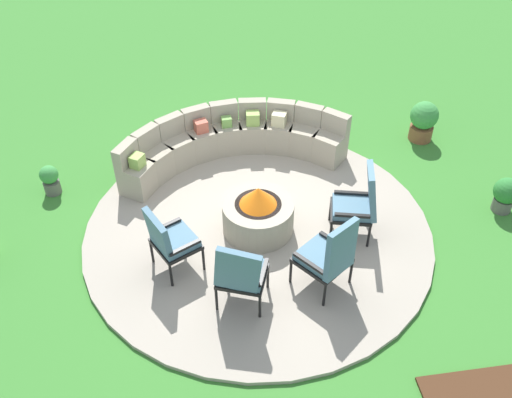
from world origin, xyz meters
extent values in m
plane|color=#387A2D|center=(0.00, 0.00, 0.00)|extent=(24.00, 24.00, 0.00)
cylinder|color=#9E9384|center=(0.00, 0.00, 0.03)|extent=(4.94, 4.94, 0.06)
cylinder|color=#9E937F|center=(0.00, 0.00, 0.30)|extent=(1.00, 1.00, 0.47)
cylinder|color=black|center=(0.00, 0.00, 0.50)|extent=(0.65, 0.65, 0.06)
cone|color=orange|center=(0.00, 0.00, 0.67)|extent=(0.52, 0.52, 0.28)
cube|color=#9E937F|center=(1.39, 1.45, 0.31)|extent=(0.64, 0.64, 0.50)
cube|color=#9E937F|center=(1.49, 1.55, 0.72)|extent=(0.44, 0.43, 0.33)
cube|color=#9E937F|center=(1.04, 1.72, 0.31)|extent=(0.62, 0.62, 0.50)
cube|color=#9E937F|center=(1.11, 1.84, 0.72)|extent=(0.47, 0.37, 0.33)
cube|color=#9E937F|center=(0.64, 1.90, 0.31)|extent=(0.57, 0.57, 0.50)
cube|color=#9E937F|center=(0.69, 2.04, 0.72)|extent=(0.48, 0.29, 0.33)
cube|color=#9E937F|center=(0.21, 2.00, 0.31)|extent=(0.49, 0.49, 0.50)
cube|color=#9E937F|center=(0.22, 2.14, 0.72)|extent=(0.46, 0.21, 0.33)
cube|color=#9E937F|center=(-0.23, 1.99, 0.31)|extent=(0.50, 0.50, 0.50)
cube|color=#9E937F|center=(-0.25, 2.14, 0.72)|extent=(0.46, 0.21, 0.33)
cube|color=#9E937F|center=(-0.66, 1.90, 0.31)|extent=(0.57, 0.57, 0.50)
cube|color=#9E937F|center=(-0.71, 2.03, 0.72)|extent=(0.48, 0.30, 0.33)
cube|color=#9E937F|center=(-1.06, 1.71, 0.31)|extent=(0.62, 0.62, 0.50)
cube|color=#9E937F|center=(-1.13, 1.83, 0.72)|extent=(0.47, 0.37, 0.33)
cube|color=#9E937F|center=(-1.40, 1.44, 0.31)|extent=(0.64, 0.64, 0.50)
cube|color=#9E937F|center=(-1.50, 1.54, 0.72)|extent=(0.43, 0.43, 0.33)
cube|color=#9E937F|center=(-1.68, 1.10, 0.31)|extent=(0.62, 0.62, 0.50)
cube|color=#9E937F|center=(-1.80, 1.18, 0.72)|extent=(0.38, 0.46, 0.33)
cube|color=beige|center=(0.62, 1.85, 0.67)|extent=(0.28, 0.26, 0.22)
cube|color=#93B756|center=(0.20, 1.95, 0.66)|extent=(0.23, 0.20, 0.21)
cube|color=#93B756|center=(-1.64, 1.07, 0.66)|extent=(0.25, 0.26, 0.20)
cube|color=#70A34C|center=(-0.22, 1.94, 0.64)|extent=(0.17, 0.15, 0.16)
cube|color=#BC5B47|center=(-0.64, 1.85, 0.65)|extent=(0.23, 0.21, 0.20)
cylinder|color=black|center=(-1.06, -0.20, 0.25)|extent=(0.04, 0.04, 0.38)
cylinder|color=black|center=(-0.82, -0.66, 0.25)|extent=(0.04, 0.04, 0.38)
cylinder|color=black|center=(-1.49, -0.43, 0.25)|extent=(0.04, 0.04, 0.38)
cylinder|color=black|center=(-1.25, -0.88, 0.25)|extent=(0.04, 0.04, 0.38)
cube|color=black|center=(-1.16, -0.54, 0.47)|extent=(0.72, 0.73, 0.05)
cube|color=slate|center=(-1.16, -0.54, 0.54)|extent=(0.66, 0.67, 0.09)
cube|color=slate|center=(-1.35, -0.64, 0.77)|extent=(0.35, 0.54, 0.60)
cube|color=black|center=(-1.27, -0.33, 0.60)|extent=(0.42, 0.25, 0.04)
cube|color=black|center=(-1.04, -0.76, 0.60)|extent=(0.42, 0.25, 0.04)
cylinder|color=black|center=(-0.55, -0.90, 0.25)|extent=(0.04, 0.04, 0.38)
cylinder|color=black|center=(-0.04, -1.09, 0.25)|extent=(0.04, 0.04, 0.38)
cylinder|color=black|center=(-0.72, -1.35, 0.25)|extent=(0.04, 0.04, 0.38)
cylinder|color=black|center=(-0.21, -1.54, 0.25)|extent=(0.04, 0.04, 0.38)
cube|color=black|center=(-0.38, -1.22, 0.47)|extent=(0.72, 0.69, 0.05)
cube|color=slate|center=(-0.38, -1.22, 0.54)|extent=(0.67, 0.64, 0.09)
cube|color=slate|center=(-0.46, -1.43, 0.80)|extent=(0.57, 0.30, 0.68)
cube|color=black|center=(-0.62, -1.13, 0.60)|extent=(0.20, 0.43, 0.04)
cube|color=black|center=(-0.14, -1.31, 0.60)|extent=(0.20, 0.43, 0.04)
cylinder|color=black|center=(0.27, -1.04, 0.25)|extent=(0.04, 0.04, 0.38)
cylinder|color=black|center=(0.69, -0.72, 0.25)|extent=(0.04, 0.04, 0.38)
cylinder|color=black|center=(0.60, -1.48, 0.25)|extent=(0.04, 0.04, 0.38)
cylinder|color=black|center=(1.03, -1.16, 0.25)|extent=(0.04, 0.04, 0.38)
cube|color=black|center=(0.65, -1.10, 0.47)|extent=(0.81, 0.81, 0.05)
cube|color=slate|center=(0.65, -1.10, 0.54)|extent=(0.75, 0.75, 0.09)
cube|color=slate|center=(0.80, -1.30, 0.84)|extent=(0.49, 0.46, 0.74)
cube|color=black|center=(0.44, -1.26, 0.60)|extent=(0.34, 0.43, 0.04)
cube|color=black|center=(0.85, -0.95, 0.60)|extent=(0.34, 0.43, 0.04)
cylinder|color=black|center=(0.94, -0.44, 0.25)|extent=(0.04, 0.04, 0.38)
cylinder|color=black|center=(1.05, 0.03, 0.25)|extent=(0.04, 0.04, 0.38)
cylinder|color=black|center=(1.44, -0.56, 0.25)|extent=(0.04, 0.04, 0.38)
cylinder|color=black|center=(1.56, -0.09, 0.25)|extent=(0.04, 0.04, 0.38)
cube|color=black|center=(1.25, -0.27, 0.47)|extent=(0.67, 0.64, 0.05)
cube|color=slate|center=(1.25, -0.27, 0.54)|extent=(0.61, 0.59, 0.09)
cube|color=slate|center=(1.48, -0.32, 0.84)|extent=(0.29, 0.54, 0.73)
cube|color=black|center=(1.19, -0.49, 0.60)|extent=(0.47, 0.16, 0.04)
cube|color=black|center=(1.30, -0.04, 0.60)|extent=(0.47, 0.16, 0.04)
cylinder|color=#605B56|center=(-3.01, 1.34, 0.10)|extent=(0.25, 0.25, 0.21)
sphere|color=#3D8E42|center=(-3.01, 1.34, 0.35)|extent=(0.28, 0.28, 0.28)
sphere|color=yellow|center=(-2.97, 1.34, 0.41)|extent=(0.11, 0.11, 0.11)
cylinder|color=brown|center=(3.13, 1.90, 0.13)|extent=(0.40, 0.40, 0.25)
sphere|color=#3D8E42|center=(3.13, 1.90, 0.47)|extent=(0.48, 0.48, 0.48)
sphere|color=#E55638|center=(3.19, 1.90, 0.57)|extent=(0.18, 0.18, 0.18)
cylinder|color=#605B56|center=(3.67, -0.06, 0.10)|extent=(0.29, 0.29, 0.21)
sphere|color=#2D7A33|center=(3.67, -0.06, 0.37)|extent=(0.39, 0.39, 0.39)
sphere|color=#DB337A|center=(3.71, -0.06, 0.44)|extent=(0.13, 0.13, 0.13)
camera|label=1|loc=(-0.90, -5.88, 5.76)|focal=40.42mm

